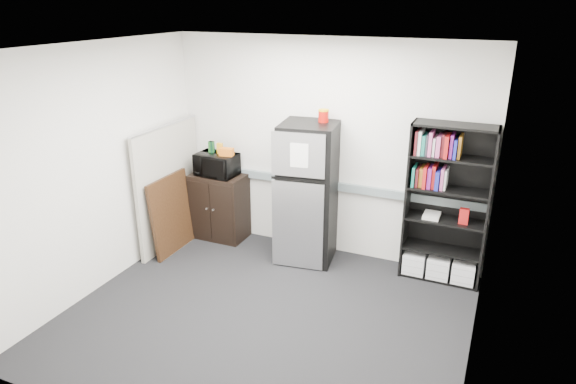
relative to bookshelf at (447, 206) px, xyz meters
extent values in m
plane|color=black|center=(-1.53, -1.57, -0.91)|extent=(4.00, 4.00, 0.00)
cube|color=white|center=(-1.53, 0.18, 0.44)|extent=(4.00, 0.02, 2.70)
cube|color=white|center=(0.47, -1.57, 0.44)|extent=(0.02, 3.50, 2.70)
cube|color=white|center=(-3.53, -1.57, 0.44)|extent=(0.02, 3.50, 2.70)
cube|color=white|center=(-1.53, -1.57, 1.79)|extent=(4.00, 3.50, 0.02)
cube|color=gray|center=(-1.53, 0.15, -0.01)|extent=(3.92, 0.05, 0.10)
cube|color=white|center=(-1.88, 0.18, 0.64)|extent=(0.14, 0.00, 0.10)
cube|color=black|center=(-0.44, -0.01, 0.01)|extent=(0.02, 0.34, 1.85)
cube|color=black|center=(0.44, -0.01, 0.01)|extent=(0.02, 0.34, 1.85)
cube|color=black|center=(0.00, 0.16, 0.01)|extent=(0.90, 0.02, 1.85)
cube|color=black|center=(0.00, -0.01, 0.92)|extent=(0.90, 0.34, 0.02)
cube|color=black|center=(0.00, -0.01, -0.89)|extent=(0.85, 0.32, 0.03)
cube|color=black|center=(0.00, -0.01, -0.54)|extent=(0.85, 0.32, 0.03)
cube|color=black|center=(0.00, -0.01, -0.17)|extent=(0.85, 0.32, 0.02)
cube|color=black|center=(0.00, -0.01, 0.20)|extent=(0.85, 0.32, 0.02)
cube|color=black|center=(0.00, -0.01, 0.57)|extent=(0.85, 0.32, 0.02)
cube|color=silver|center=(-0.28, -0.02, -0.76)|extent=(0.25, 0.30, 0.25)
cube|color=silver|center=(0.00, -0.02, -0.76)|extent=(0.25, 0.30, 0.25)
cube|color=silver|center=(0.28, -0.02, -0.76)|extent=(0.25, 0.30, 0.25)
cube|color=#A59E92|center=(-3.43, -0.49, -0.11)|extent=(0.05, 1.30, 1.60)
cube|color=#B2B2B7|center=(-3.43, -0.49, 0.70)|extent=(0.06, 1.30, 0.02)
cube|color=black|center=(-2.94, -0.06, -0.46)|extent=(0.72, 0.45, 0.90)
cube|color=black|center=(-3.12, -0.29, -0.46)|extent=(0.33, 0.01, 0.79)
cube|color=black|center=(-2.77, -0.29, -0.46)|extent=(0.33, 0.01, 0.79)
cylinder|color=#B2B2B7|center=(-2.99, -0.31, -0.42)|extent=(0.02, 0.02, 0.02)
cylinder|color=#B2B2B7|center=(-2.89, -0.31, -0.42)|extent=(0.02, 0.02, 0.02)
imported|color=black|center=(-2.94, -0.08, 0.14)|extent=(0.54, 0.38, 0.29)
cube|color=#18551A|center=(-3.03, -0.05, 0.36)|extent=(0.07, 0.05, 0.15)
cube|color=#0C351E|center=(-3.03, -0.05, 0.36)|extent=(0.08, 0.06, 0.15)
cube|color=orange|center=(-2.90, -0.05, 0.35)|extent=(0.07, 0.06, 0.14)
cube|color=orange|center=(-2.77, -0.10, 0.33)|extent=(0.19, 0.13, 0.10)
cube|color=black|center=(-1.62, -0.14, -0.05)|extent=(0.74, 0.74, 1.72)
cube|color=#BBBBC0|center=(-1.62, -0.47, 0.53)|extent=(0.62, 0.11, 0.52)
cube|color=#BBBBC0|center=(-1.62, -0.47, -0.35)|extent=(0.62, 0.11, 1.10)
cube|color=black|center=(-1.62, -0.49, 0.24)|extent=(0.62, 0.09, 0.03)
cube|color=white|center=(-1.60, -0.49, 0.53)|extent=(0.21, 0.03, 0.28)
cube|color=black|center=(-1.62, -0.14, 0.82)|extent=(0.74, 0.74, 0.02)
cylinder|color=#B10F08|center=(-1.49, -0.02, 0.90)|extent=(0.12, 0.12, 0.15)
cylinder|color=gold|center=(-1.49, -0.02, 0.99)|extent=(0.12, 0.12, 0.02)
cube|color=black|center=(-3.30, -0.65, -0.41)|extent=(0.14, 0.78, 1.01)
cube|color=silver|center=(-3.27, -0.65, -0.41)|extent=(0.08, 0.66, 0.85)
camera|label=1|loc=(0.50, -5.61, 2.19)|focal=32.00mm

